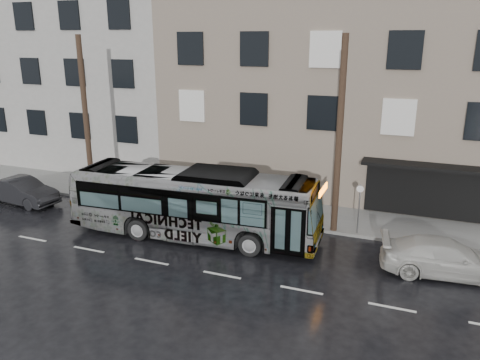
# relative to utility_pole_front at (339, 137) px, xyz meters

# --- Properties ---
(ground) EXTENTS (120.00, 120.00, 0.00)m
(ground) POSITION_rel_utility_pole_front_xyz_m (-6.50, -3.30, -4.65)
(ground) COLOR black
(ground) RESTS_ON ground
(sidewalk) EXTENTS (90.00, 3.60, 0.15)m
(sidewalk) POSITION_rel_utility_pole_front_xyz_m (-6.50, 1.60, -4.58)
(sidewalk) COLOR gray
(sidewalk) RESTS_ON ground
(building_taupe) EXTENTS (20.00, 12.00, 11.00)m
(building_taupe) POSITION_rel_utility_pole_front_xyz_m (-1.50, 9.40, 0.85)
(building_taupe) COLOR #7B6B5F
(building_taupe) RESTS_ON ground
(building_grey) EXTENTS (26.00, 15.00, 16.00)m
(building_grey) POSITION_rel_utility_pole_front_xyz_m (-24.50, 10.90, 3.35)
(building_grey) COLOR #AAA7A1
(building_grey) RESTS_ON ground
(utility_pole_front) EXTENTS (0.30, 0.30, 9.00)m
(utility_pole_front) POSITION_rel_utility_pole_front_xyz_m (0.00, 0.00, 0.00)
(utility_pole_front) COLOR #3E2C1F
(utility_pole_front) RESTS_ON sidewalk
(utility_pole_rear) EXTENTS (0.30, 0.30, 9.00)m
(utility_pole_rear) POSITION_rel_utility_pole_front_xyz_m (-14.00, 0.00, 0.00)
(utility_pole_rear) COLOR #3E2C1F
(utility_pole_rear) RESTS_ON sidewalk
(sign_post) EXTENTS (0.06, 0.06, 2.40)m
(sign_post) POSITION_rel_utility_pole_front_xyz_m (1.10, 0.00, -3.30)
(sign_post) COLOR slate
(sign_post) RESTS_ON sidewalk
(bus) EXTENTS (11.86, 3.42, 3.27)m
(bus) POSITION_rel_utility_pole_front_xyz_m (-6.03, -2.77, -3.02)
(bus) COLOR #B2B2B2
(bus) RESTS_ON ground
(white_sedan) EXTENTS (5.13, 2.65, 1.42)m
(white_sedan) POSITION_rel_utility_pole_front_xyz_m (4.80, -2.53, -3.94)
(white_sedan) COLOR #B5B3AC
(white_sedan) RESTS_ON ground
(dark_sedan) EXTENTS (4.55, 1.95, 1.46)m
(dark_sedan) POSITION_rel_utility_pole_front_xyz_m (-17.10, -2.15, -3.92)
(dark_sedan) COLOR black
(dark_sedan) RESTS_ON ground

